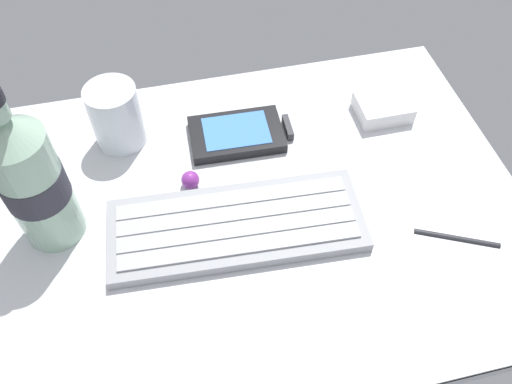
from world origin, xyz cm
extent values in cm
cube|color=silver|center=(0.00, 0.00, -1.00)|extent=(64.00, 48.00, 2.00)
cube|color=#93969B|center=(-2.87, -2.49, 0.70)|extent=(29.60, 12.69, 1.40)
cube|color=#ADAFB5|center=(-2.68, 0.80, 1.55)|extent=(26.75, 3.57, 0.30)
cube|color=#ADAFB5|center=(-2.81, -1.39, 1.55)|extent=(26.75, 3.57, 0.30)
cube|color=#ADAFB5|center=(-2.94, -3.59, 1.55)|extent=(26.75, 3.57, 0.30)
cube|color=#ADAFB5|center=(-3.06, -5.79, 1.55)|extent=(26.75, 3.57, 0.30)
cube|color=black|center=(0.50, 11.50, 0.70)|extent=(12.27, 8.03, 1.40)
cube|color=#4C8CEA|center=(0.50, 11.50, 1.45)|extent=(8.61, 6.23, 0.10)
cube|color=#333338|center=(6.90, 11.27, 0.70)|extent=(0.94, 3.83, 1.12)
cylinder|color=silver|center=(-14.59, 14.61, 4.25)|extent=(6.40, 6.40, 8.50)
cylinder|color=orange|center=(-14.59, 14.61, 3.26)|extent=(5.50, 5.50, 6.12)
cylinder|color=#9EC1A8|center=(-22.94, 2.18, 7.50)|extent=(6.60, 6.60, 15.00)
cone|color=#9EC1A8|center=(-22.94, 2.18, 16.40)|extent=(6.60, 6.60, 2.80)
cylinder|color=#2D2D38|center=(-22.94, 2.18, 8.25)|extent=(6.73, 6.73, 3.80)
cube|color=white|center=(20.21, 11.44, 1.20)|extent=(7.02, 5.63, 2.40)
sphere|color=purple|center=(-7.00, 5.00, 1.10)|extent=(2.20, 2.20, 2.20)
cylinder|color=#26262B|center=(21.24, -9.38, 0.35)|extent=(8.90, 4.66, 0.70)
camera|label=1|loc=(-8.16, -35.56, 50.80)|focal=37.02mm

